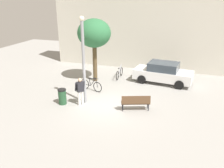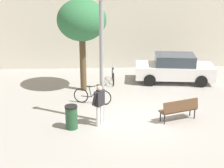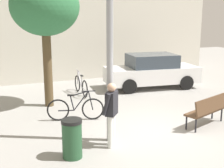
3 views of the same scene
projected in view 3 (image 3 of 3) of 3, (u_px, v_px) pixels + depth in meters
ground_plane at (156, 131)px, 8.95m from camera, size 36.00×36.00×0.00m
building_facade at (72, 14)px, 16.14m from camera, size 15.28×2.00×6.64m
lamppost at (110, 38)px, 7.71m from camera, size 0.28×0.28×5.07m
person_by_lamppost at (111, 110)px, 7.72m from camera, size 0.56×0.59×1.67m
park_bench at (208, 109)px, 9.26m from camera, size 1.67×0.97×0.92m
plaza_tree at (45, 8)px, 10.66m from camera, size 2.41×2.41×4.61m
bicycle_silver at (81, 85)px, 13.01m from camera, size 0.08×1.81×0.97m
bicycle_black at (76, 109)px, 9.80m from camera, size 1.75×0.57×0.97m
parked_car_white at (152, 71)px, 14.11m from camera, size 4.38×2.22×1.55m
trash_bin at (72, 138)px, 7.22m from camera, size 0.49×0.49×0.94m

